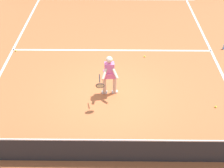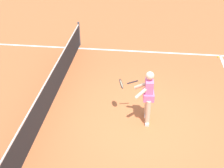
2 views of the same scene
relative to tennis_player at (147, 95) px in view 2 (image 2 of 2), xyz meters
The scene contains 5 objects.
ground_plane 0.86m from the tennis_player, 118.12° to the left, with size 28.09×28.09×0.00m, color #C66638.
sideline_right_marking 4.32m from the tennis_player, ahead, with size 0.10×19.61×0.01m, color white.
court_net 2.84m from the tennis_player, 91.07° to the left, with size 9.26×0.08×1.00m.
tennis_player is the anchor object (origin of this frame).
tennis_ball_far 4.95m from the tennis_player, 33.37° to the right, with size 0.07×0.07×0.07m, color #D1E533.
Camera 2 is at (-6.53, 0.08, 5.36)m, focal length 48.19 mm.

